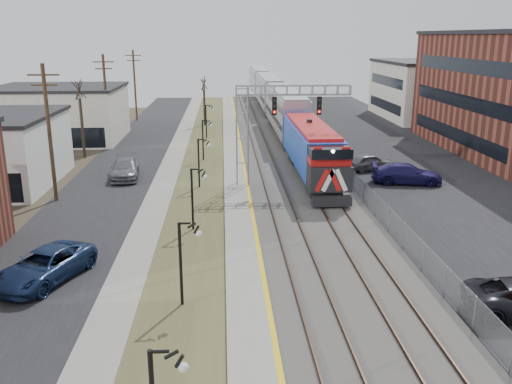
{
  "coord_description": "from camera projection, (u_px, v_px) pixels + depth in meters",
  "views": [
    {
      "loc": [
        -2.01,
        -14.43,
        11.8
      ],
      "look_at": [
        -0.06,
        17.42,
        2.6
      ],
      "focal_mm": 38.0,
      "sensor_mm": 36.0,
      "label": 1
    }
  ],
  "objects": [
    {
      "name": "sidewalk",
      "position": [
        170.0,
        168.0,
        50.37
      ],
      "size": [
        2.0,
        120.0,
        0.08
      ],
      "primitive_type": "cube",
      "color": "gray",
      "rests_on": "ground"
    },
    {
      "name": "car_street_b",
      "position": [
        125.0,
        169.0,
        46.49
      ],
      "size": [
        2.85,
        5.78,
        1.62
      ],
      "primitive_type": "imported",
      "rotation": [
        0.0,
        0.0,
        0.11
      ],
      "color": "slate",
      "rests_on": "ground"
    },
    {
      "name": "grass_median",
      "position": [
        202.0,
        167.0,
        50.55
      ],
      "size": [
        4.0,
        120.0,
        0.06
      ],
      "primitive_type": "cube",
      "color": "#484C28",
      "rests_on": "ground"
    },
    {
      "name": "ballast_bed",
      "position": [
        287.0,
        165.0,
        51.0
      ],
      "size": [
        8.0,
        120.0,
        0.2
      ],
      "primitive_type": "cube",
      "color": "#595651",
      "rests_on": "ground"
    },
    {
      "name": "car_lot_d",
      "position": [
        407.0,
        174.0,
        44.77
      ],
      "size": [
        6.02,
        3.32,
        1.65
      ],
      "primitive_type": "imported",
      "rotation": [
        0.0,
        0.0,
        1.39
      ],
      "color": "#1F1855",
      "rests_on": "ground"
    },
    {
      "name": "utility_poles",
      "position": [
        50.0,
        134.0,
        38.97
      ],
      "size": [
        0.28,
        80.28,
        10.0
      ],
      "color": "#4C3823",
      "rests_on": "ground"
    },
    {
      "name": "lampposts",
      "position": [
        193.0,
        198.0,
        33.98
      ],
      "size": [
        0.14,
        62.14,
        4.0
      ],
      "color": "black",
      "rests_on": "ground"
    },
    {
      "name": "signal_gantry",
      "position": [
        264.0,
        118.0,
        42.6
      ],
      "size": [
        9.0,
        1.07,
        8.15
      ],
      "color": "gray",
      "rests_on": "ground"
    },
    {
      "name": "fence",
      "position": [
        332.0,
        157.0,
        51.06
      ],
      "size": [
        0.04,
        120.0,
        1.6
      ],
      "primitive_type": "cube",
      "color": "gray",
      "rests_on": "ground"
    },
    {
      "name": "track_near",
      "position": [
        266.0,
        164.0,
        50.84
      ],
      "size": [
        1.58,
        120.0,
        0.15
      ],
      "color": "#2D2119",
      "rests_on": "ballast_bed"
    },
    {
      "name": "street_west",
      "position": [
        121.0,
        168.0,
        50.11
      ],
      "size": [
        7.0,
        120.0,
        0.04
      ],
      "primitive_type": "cube",
      "color": "black",
      "rests_on": "ground"
    },
    {
      "name": "track_far",
      "position": [
        303.0,
        163.0,
        51.04
      ],
      "size": [
        1.58,
        120.0,
        0.15
      ],
      "color": "#2D2119",
      "rests_on": "ballast_bed"
    },
    {
      "name": "platform",
      "position": [
        234.0,
        166.0,
        50.7
      ],
      "size": [
        2.0,
        120.0,
        0.24
      ],
      "primitive_type": "cube",
      "color": "gray",
      "rests_on": "ground"
    },
    {
      "name": "car_street_a",
      "position": [
        45.0,
        267.0,
        26.88
      ],
      "size": [
        4.64,
        6.26,
        1.58
      ],
      "primitive_type": "imported",
      "rotation": [
        0.0,
        0.0,
        -0.4
      ],
      "color": "#16274D",
      "rests_on": "ground"
    },
    {
      "name": "bare_trees",
      "position": [
        114.0,
        133.0,
        53.06
      ],
      "size": [
        12.3,
        42.3,
        5.95
      ],
      "color": "#382D23",
      "rests_on": "ground"
    },
    {
      "name": "car_lot_e",
      "position": [
        370.0,
        162.0,
        49.2
      ],
      "size": [
        4.86,
        2.93,
        1.55
      ],
      "primitive_type": "imported",
      "rotation": [
        0.0,
        0.0,
        1.83
      ],
      "color": "slate",
      "rests_on": "ground"
    },
    {
      "name": "parking_lot",
      "position": [
        412.0,
        164.0,
        51.73
      ],
      "size": [
        16.0,
        120.0,
        0.04
      ],
      "primitive_type": "cube",
      "color": "black",
      "rests_on": "ground"
    },
    {
      "name": "train",
      "position": [
        273.0,
        99.0,
        79.83
      ],
      "size": [
        3.0,
        85.85,
        5.33
      ],
      "color": "#1641B9",
      "rests_on": "ground"
    },
    {
      "name": "platform_edge",
      "position": [
        244.0,
        164.0,
        50.72
      ],
      "size": [
        0.24,
        120.0,
        0.01
      ],
      "primitive_type": "cube",
      "color": "gold",
      "rests_on": "platform"
    }
  ]
}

